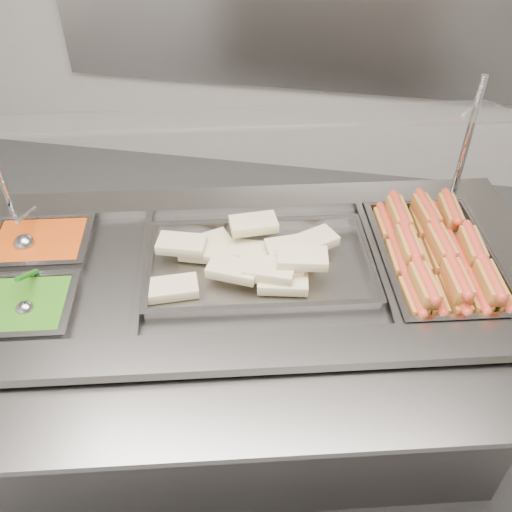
% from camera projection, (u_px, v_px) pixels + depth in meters
% --- Properties ---
extents(steam_counter, '(2.08, 1.28, 0.92)m').
position_uv_depth(steam_counter, '(242.00, 355.00, 2.12)').
color(steam_counter, slate).
rests_on(steam_counter, ground).
extents(tray_rail, '(1.86, 0.79, 0.05)m').
position_uv_depth(tray_rail, '(249.00, 413.00, 1.45)').
color(tray_rail, gray).
rests_on(tray_rail, steam_counter).
extents(sneeze_guard, '(1.72, 0.69, 0.45)m').
position_uv_depth(sneeze_guard, '(235.00, 122.00, 1.74)').
color(sneeze_guard, silver).
rests_on(sneeze_guard, steam_counter).
extents(pan_hotdogs, '(0.47, 0.63, 0.10)m').
position_uv_depth(pan_hotdogs, '(435.00, 264.00, 1.87)').
color(pan_hotdogs, gray).
rests_on(pan_hotdogs, steam_counter).
extents(pan_wraps, '(0.78, 0.56, 0.07)m').
position_uv_depth(pan_wraps, '(259.00, 268.00, 1.83)').
color(pan_wraps, gray).
rests_on(pan_wraps, steam_counter).
extents(pan_beans, '(0.36, 0.31, 0.10)m').
position_uv_depth(pan_beans, '(42.00, 250.00, 1.92)').
color(pan_beans, gray).
rests_on(pan_beans, steam_counter).
extents(pan_peas, '(0.36, 0.31, 0.10)m').
position_uv_depth(pan_peas, '(20.00, 315.00, 1.70)').
color(pan_peas, gray).
rests_on(pan_peas, steam_counter).
extents(hotdogs_in_buns, '(0.42, 0.57, 0.12)m').
position_uv_depth(hotdogs_in_buns, '(436.00, 253.00, 1.83)').
color(hotdogs_in_buns, '#9F6A21').
rests_on(hotdogs_in_buns, pan_hotdogs).
extents(tortilla_wraps, '(0.58, 0.42, 0.10)m').
position_uv_depth(tortilla_wraps, '(252.00, 257.00, 1.81)').
color(tortilla_wraps, beige).
rests_on(tortilla_wraps, pan_wraps).
extents(ladle, '(0.08, 0.20, 0.14)m').
position_uv_depth(ladle, '(25.00, 242.00, 1.88)').
color(ladle, '#AEADB2').
rests_on(ladle, pan_beans).
extents(serving_spoon, '(0.07, 0.18, 0.14)m').
position_uv_depth(serving_spoon, '(26.00, 303.00, 1.66)').
color(serving_spoon, '#AEADB2').
rests_on(serving_spoon, pan_peas).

